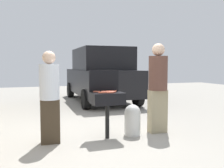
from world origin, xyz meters
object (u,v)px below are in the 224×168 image
object	(u,v)px
hot_dog_8	(112,92)
hot_dog_10	(103,93)
hot_dog_0	(112,92)
hot_dog_2	(105,91)
hot_dog_4	(107,92)
parked_minivan	(101,75)
hot_dog_6	(97,92)
hot_dog_5	(113,91)
person_right	(158,85)
hot_dog_3	(110,93)
hot_dog_9	(110,92)
hot_dog_1	(112,91)
person_left	(50,94)
bbq_grill	(107,100)
propane_tank	(132,119)
hot_dog_7	(110,91)
hot_dog_11	(102,92)

from	to	relation	value
hot_dog_8	hot_dog_10	size ratio (longest dim) A/B	1.00
hot_dog_0	hot_dog_2	size ratio (longest dim) A/B	1.00
hot_dog_4	parked_minivan	xyz separation A→B (m)	(1.23, 4.67, 0.13)
hot_dog_2	hot_dog_6	xyz separation A→B (m)	(-0.15, 0.02, 0.00)
hot_dog_8	hot_dog_5	bearing A→B (deg)	64.39
hot_dog_5	person_right	bearing A→B (deg)	-1.67
hot_dog_3	person_right	world-z (taller)	person_right
hot_dog_2	parked_minivan	distance (m)	4.75
hot_dog_9	hot_dog_2	bearing A→B (deg)	104.00
hot_dog_1	hot_dog_2	distance (m)	0.14
person_right	person_left	bearing A→B (deg)	17.27
bbq_grill	hot_dog_3	xyz separation A→B (m)	(0.01, -0.14, 0.15)
hot_dog_6	propane_tank	bearing A→B (deg)	-5.65
hot_dog_9	person_right	distance (m)	1.11
hot_dog_2	hot_dog_7	bearing A→B (deg)	18.71
bbq_grill	hot_dog_3	world-z (taller)	hot_dog_3
hot_dog_7	hot_dog_10	xyz separation A→B (m)	(-0.20, -0.23, 0.00)
hot_dog_6	person_left	xyz separation A→B (m)	(-0.88, -0.08, 0.00)
hot_dog_3	hot_dog_6	distance (m)	0.32
hot_dog_10	parked_minivan	world-z (taller)	parked_minivan
propane_tank	hot_dog_11	bearing A→B (deg)	-170.96
bbq_grill	hot_dog_8	size ratio (longest dim) A/B	6.78
hot_dog_0	hot_dog_3	bearing A→B (deg)	-125.46
hot_dog_1	hot_dog_6	bearing A→B (deg)	170.31
bbq_grill	person_right	size ratio (longest dim) A/B	0.48
parked_minivan	hot_dog_5	bearing A→B (deg)	77.09
hot_dog_0	hot_dog_7	bearing A→B (deg)	92.18
hot_dog_1	propane_tank	distance (m)	0.72
hot_dog_5	hot_dog_0	bearing A→B (deg)	-116.30
bbq_grill	hot_dog_2	distance (m)	0.18
hot_dog_4	hot_dog_6	bearing A→B (deg)	147.97
hot_dog_2	person_left	bearing A→B (deg)	-176.76
hot_dog_3	hot_dog_6	size ratio (longest dim) A/B	1.00
hot_dog_11	propane_tank	bearing A→B (deg)	9.04
hot_dog_4	propane_tank	distance (m)	0.79
hot_dog_3	hot_dog_10	bearing A→B (deg)	162.31
hot_dog_2	hot_dog_9	world-z (taller)	same
person_right	hot_dog_9	bearing A→B (deg)	24.72
hot_dog_9	person_left	bearing A→B (deg)	173.25
hot_dog_4	propane_tank	world-z (taller)	hot_dog_4
hot_dog_4	hot_dog_9	distance (m)	0.10
hot_dog_1	propane_tank	world-z (taller)	hot_dog_1
propane_tank	person_left	size ratio (longest dim) A/B	0.37
parked_minivan	hot_dog_11	bearing A→B (deg)	74.27
hot_dog_1	hot_dog_11	world-z (taller)	same
bbq_grill	person_left	world-z (taller)	person_left
bbq_grill	person_left	size ratio (longest dim) A/B	0.53
hot_dog_7	hot_dog_8	distance (m)	0.19
hot_dog_9	propane_tank	size ratio (longest dim) A/B	0.21
person_left	hot_dog_8	bearing A→B (deg)	-14.15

